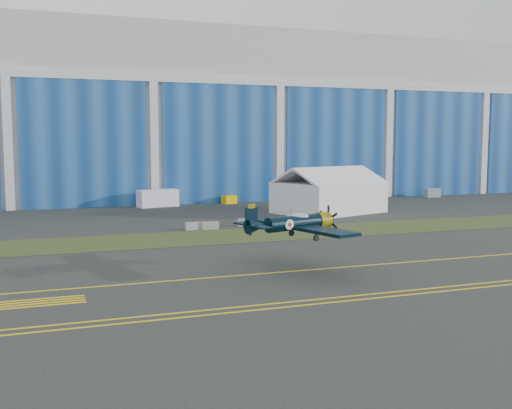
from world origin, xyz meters
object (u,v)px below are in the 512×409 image
object	(u,v)px
tent	(329,190)
shipping_container	(158,198)
tug	(229,200)
warbird	(294,223)

from	to	relation	value
tent	shipping_container	distance (m)	27.64
tug	tent	bearing A→B (deg)	-80.20
shipping_container	tug	xyz separation A→B (m)	(12.31, 1.09, -0.71)
tent	tug	size ratio (longest dim) A/B	7.62
tug	shipping_container	bearing A→B (deg)	165.14
warbird	tug	size ratio (longest dim) A/B	6.14
warbird	tug	xyz separation A→B (m)	(10.77, 52.37, -3.21)
warbird	tent	bearing A→B (deg)	43.94
warbird	tug	distance (m)	53.57
tent	tug	xyz separation A→B (m)	(-9.92, 17.39, -2.73)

